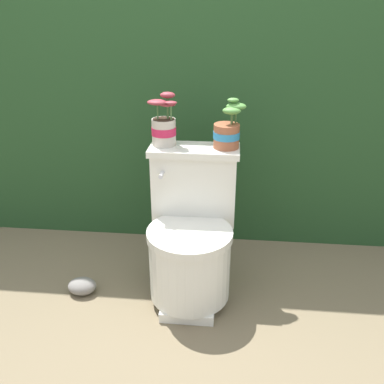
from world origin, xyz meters
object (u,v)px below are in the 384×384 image
toilet (191,239)px  potted_plant_left (164,127)px  garden_stone (82,286)px  potted_plant_midleft (228,131)px

toilet → potted_plant_left: size_ratio=2.94×
toilet → garden_stone: size_ratio=5.08×
potted_plant_left → garden_stone: bearing=-150.9°
potted_plant_left → potted_plant_midleft: bearing=-1.5°
toilet → garden_stone: (-0.54, -0.06, -0.27)m
potted_plant_midleft → garden_stone: bearing=-162.8°
garden_stone → toilet: bearing=5.9°
potted_plant_midleft → garden_stone: (-0.69, -0.21, -0.75)m
potted_plant_left → potted_plant_midleft: 0.29m
potted_plant_midleft → garden_stone: 1.04m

